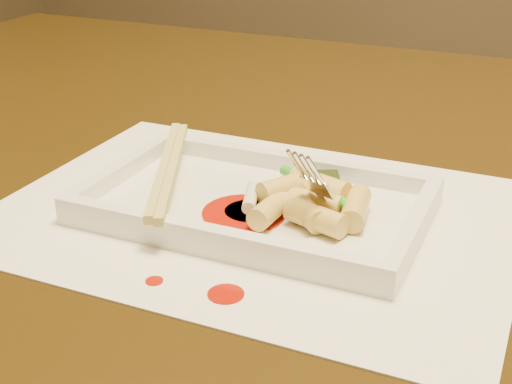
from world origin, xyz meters
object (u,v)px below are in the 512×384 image
at_px(chopstick_a, 164,167).
at_px(fork, 354,119).
at_px(placemat, 256,214).
at_px(plate_base, 256,208).
at_px(table, 306,241).

bearing_deg(chopstick_a, fork, 6.75).
xyz_separation_m(placemat, plate_base, (0.00, 0.00, 0.00)).
bearing_deg(placemat, chopstick_a, 180.00).
xyz_separation_m(plate_base, chopstick_a, (-0.08, 0.00, 0.02)).
bearing_deg(table, fork, -58.48).
height_order(plate_base, chopstick_a, chopstick_a).
xyz_separation_m(placemat, chopstick_a, (-0.08, 0.00, 0.03)).
bearing_deg(plate_base, fork, 14.42).
bearing_deg(fork, table, 121.52).
distance_m(table, plate_base, 0.18).
relative_size(plate_base, chopstick_a, 1.34).
bearing_deg(placemat, fork, 14.42).
bearing_deg(table, chopstick_a, -115.77).
bearing_deg(table, plate_base, -86.08).
bearing_deg(chopstick_a, table, 64.23).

